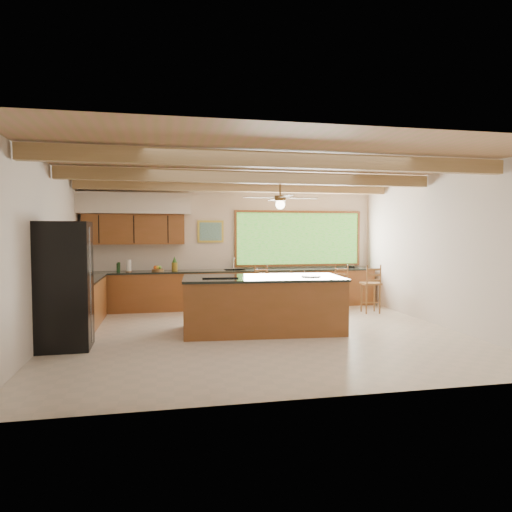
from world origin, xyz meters
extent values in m
plane|color=beige|center=(0.00, 0.00, 0.00)|extent=(7.20, 7.20, 0.00)
cube|color=beige|center=(0.00, 3.25, 1.50)|extent=(7.20, 0.04, 3.00)
cube|color=beige|center=(0.00, -3.25, 1.50)|extent=(7.20, 0.04, 3.00)
cube|color=beige|center=(-3.60, 0.00, 1.50)|extent=(0.04, 6.50, 3.00)
cube|color=beige|center=(3.60, 0.00, 1.50)|extent=(0.04, 6.50, 3.00)
cube|color=#9E6B4F|center=(0.00, 0.00, 3.00)|extent=(7.20, 6.50, 0.04)
cube|color=#927049|center=(0.00, -1.60, 2.86)|extent=(7.10, 0.15, 0.22)
cube|color=#927049|center=(0.00, 0.50, 2.86)|extent=(7.10, 0.15, 0.22)
cube|color=#927049|center=(0.00, 2.30, 2.86)|extent=(7.10, 0.15, 0.22)
cube|color=brown|center=(-2.35, 3.06, 1.90)|extent=(2.30, 0.35, 0.70)
cube|color=beige|center=(-2.35, 2.99, 2.50)|extent=(2.60, 0.50, 0.48)
cylinder|color=#FFEABF|center=(-3.05, 2.99, 2.27)|extent=(0.10, 0.10, 0.01)
cylinder|color=#FFEABF|center=(-1.65, 2.99, 2.27)|extent=(0.10, 0.10, 0.01)
cube|color=#6DBD43|center=(1.70, 3.22, 1.67)|extent=(3.20, 0.04, 1.30)
cube|color=gold|center=(-0.55, 3.22, 1.85)|extent=(0.64, 0.03, 0.54)
cube|color=#427658|center=(-0.55, 3.20, 1.85)|extent=(0.54, 0.01, 0.44)
cube|color=brown|center=(0.00, 2.91, 0.44)|extent=(7.00, 0.65, 0.88)
cube|color=black|center=(0.00, 2.91, 0.90)|extent=(7.04, 0.69, 0.04)
cube|color=brown|center=(-3.26, 1.35, 0.44)|extent=(0.65, 2.35, 0.88)
cube|color=black|center=(-3.26, 1.35, 0.90)|extent=(0.69, 2.39, 0.04)
cube|color=black|center=(0.70, 2.58, 0.42)|extent=(0.60, 0.02, 0.78)
cube|color=silver|center=(0.00, 2.91, 0.91)|extent=(0.50, 0.38, 0.03)
cylinder|color=silver|center=(0.00, 3.11, 1.07)|extent=(0.03, 0.03, 0.30)
cylinder|color=silver|center=(0.00, 3.01, 1.20)|extent=(0.03, 0.20, 0.03)
cylinder|color=silver|center=(-2.48, 2.90, 1.06)|extent=(0.12, 0.12, 0.28)
cylinder|color=#193C18|center=(-2.73, 3.02, 1.02)|extent=(0.05, 0.05, 0.19)
cylinder|color=#193C18|center=(-2.70, 2.97, 1.03)|extent=(0.06, 0.06, 0.22)
cube|color=black|center=(2.98, 2.90, 0.97)|extent=(0.24, 0.21, 0.09)
cube|color=brown|center=(0.09, 0.20, 0.48)|extent=(2.95, 1.54, 0.97)
cube|color=black|center=(0.09, 0.20, 0.99)|extent=(3.00, 1.59, 0.04)
cube|color=black|center=(-0.69, 0.26, 1.02)|extent=(0.68, 0.55, 0.02)
cylinder|color=silver|center=(0.98, 0.07, 1.02)|extent=(0.35, 0.35, 0.02)
cube|color=black|center=(-3.22, -0.40, 1.00)|extent=(0.79, 0.77, 2.00)
cube|color=silver|center=(-2.83, -0.40, 1.00)|extent=(0.02, 0.05, 1.84)
cube|color=brown|center=(1.19, 1.60, 0.61)|extent=(0.46, 0.46, 0.04)
cylinder|color=brown|center=(1.04, 1.46, 0.29)|extent=(0.03, 0.03, 0.59)
cylinder|color=brown|center=(1.33, 1.46, 0.29)|extent=(0.03, 0.03, 0.59)
cylinder|color=brown|center=(1.04, 1.74, 0.29)|extent=(0.03, 0.03, 0.59)
cylinder|color=brown|center=(1.33, 1.74, 0.29)|extent=(0.03, 0.03, 0.59)
cube|color=brown|center=(0.43, 2.24, 0.65)|extent=(0.47, 0.47, 0.04)
cylinder|color=brown|center=(0.28, 2.09, 0.31)|extent=(0.04, 0.04, 0.63)
cylinder|color=brown|center=(0.58, 2.09, 0.31)|extent=(0.04, 0.04, 0.63)
cylinder|color=brown|center=(0.28, 2.40, 0.31)|extent=(0.04, 0.04, 0.63)
cylinder|color=brown|center=(0.58, 2.40, 0.31)|extent=(0.04, 0.04, 0.63)
cube|color=brown|center=(2.43, 2.26, 0.64)|extent=(0.41, 0.41, 0.04)
cylinder|color=brown|center=(2.28, 2.11, 0.31)|extent=(0.04, 0.04, 0.62)
cylinder|color=brown|center=(2.58, 2.11, 0.31)|extent=(0.04, 0.04, 0.62)
cylinder|color=brown|center=(2.28, 2.41, 0.31)|extent=(0.04, 0.04, 0.62)
cylinder|color=brown|center=(2.58, 2.41, 0.31)|extent=(0.04, 0.04, 0.62)
cube|color=brown|center=(2.92, 1.60, 0.67)|extent=(0.42, 0.42, 0.04)
cylinder|color=brown|center=(2.76, 1.44, 0.32)|extent=(0.04, 0.04, 0.65)
cylinder|color=brown|center=(3.07, 1.44, 0.32)|extent=(0.04, 0.04, 0.65)
cylinder|color=brown|center=(2.76, 1.76, 0.32)|extent=(0.04, 0.04, 0.65)
cylinder|color=brown|center=(3.07, 1.76, 0.32)|extent=(0.04, 0.04, 0.65)
camera|label=1|loc=(-1.72, -7.96, 1.83)|focal=32.00mm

